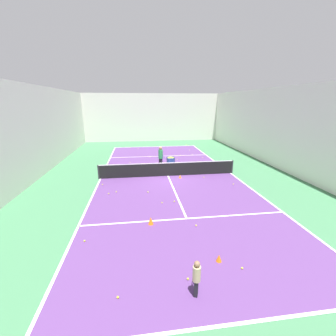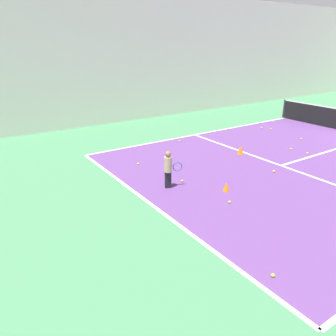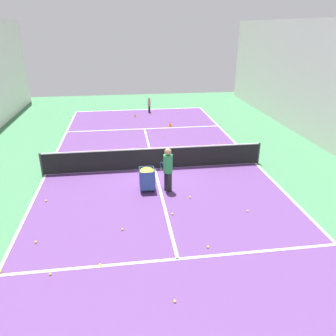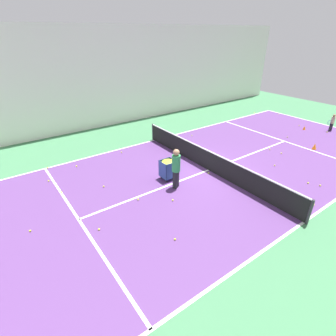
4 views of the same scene
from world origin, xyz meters
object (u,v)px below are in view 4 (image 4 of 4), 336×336
training_cone_0 (206,159)px  tennis_net (209,160)px  ball_cart (168,166)px  training_cone_1 (315,146)px  player_near_baseline (332,121)px  coach_at_net (176,166)px

training_cone_0 → tennis_net: bearing=143.2°
tennis_net → ball_cart: bearing=76.2°
tennis_net → training_cone_1: size_ratio=28.81×
player_near_baseline → training_cone_1: (-1.02, 4.01, -0.47)m
player_near_baseline → coach_at_net: 13.00m
training_cone_0 → training_cone_1: size_ratio=0.71×
tennis_net → coach_at_net: (-0.30, 2.25, 0.50)m
training_cone_0 → training_cone_1: 6.62m
tennis_net → training_cone_0: tennis_net is taller
player_near_baseline → coach_at_net: coach_at_net is taller
ball_cart → training_cone_0: 2.74m
ball_cart → training_cone_1: size_ratio=2.67×
player_near_baseline → ball_cart: (1.19, 12.82, 0.02)m
training_cone_1 → coach_at_net: bearing=81.2°
player_near_baseline → training_cone_0: 10.27m
ball_cart → training_cone_0: size_ratio=3.78×
tennis_net → ball_cart: tennis_net is taller
training_cone_1 → training_cone_0: bearing=67.9°
ball_cart → training_cone_1: ball_cart is taller
coach_at_net → ball_cart: (0.81, -0.17, -0.37)m
training_cone_1 → tennis_net: bearing=75.8°
player_near_baseline → training_cone_0: (1.48, 10.15, -0.52)m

